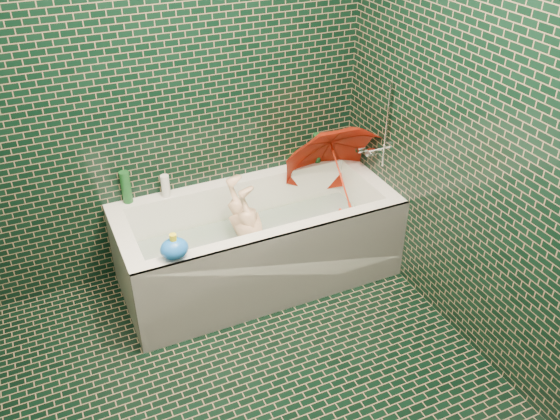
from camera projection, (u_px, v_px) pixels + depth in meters
name	position (u px, v px, depth m)	size (l,w,h in m)	color
floor	(255.00, 418.00, 2.93)	(2.80, 2.80, 0.00)	black
wall_back	(154.00, 84.00, 3.33)	(2.80, 2.80, 0.00)	black
wall_right	(511.00, 142.00, 2.71)	(2.80, 2.80, 0.00)	black
bathtub	(259.00, 250.00, 3.75)	(1.70, 0.75, 0.55)	white
bath_mat	(258.00, 256.00, 3.79)	(1.35, 0.47, 0.01)	green
water	(257.00, 237.00, 3.71)	(1.48, 0.53, 0.00)	silver
faucet	(375.00, 146.00, 3.73)	(0.18, 0.19, 0.55)	silver
child	(255.00, 241.00, 3.66)	(0.32, 0.21, 0.87)	#E4B48E
umbrella	(341.00, 176.00, 3.78)	(0.68, 0.68, 0.59)	red
soap_bottle_a	(344.00, 155.00, 4.12)	(0.09, 0.09, 0.23)	white
soap_bottle_b	(334.00, 158.00, 4.07)	(0.09, 0.09, 0.20)	#3D1C69
soap_bottle_c	(342.00, 157.00, 4.09)	(0.14, 0.14, 0.18)	#15491D
bottle_right_tall	(317.00, 148.00, 3.98)	(0.06, 0.06, 0.20)	#15491D
bottle_right_pump	(348.00, 145.00, 4.03)	(0.05, 0.05, 0.19)	silver
bottle_left_tall	(126.00, 187.00, 3.54)	(0.06, 0.06, 0.21)	#15491D
bottle_left_short	(166.00, 186.00, 3.61)	(0.05, 0.05, 0.14)	white
rubber_duck	(298.00, 160.00, 3.96)	(0.11, 0.09, 0.09)	yellow
bath_toy	(174.00, 248.00, 3.09)	(0.16, 0.13, 0.15)	blue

